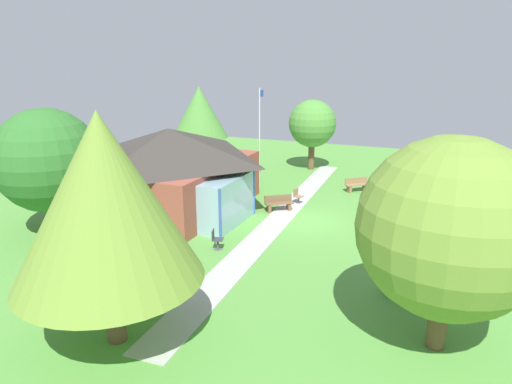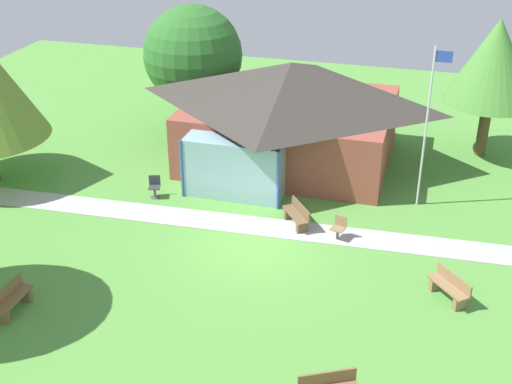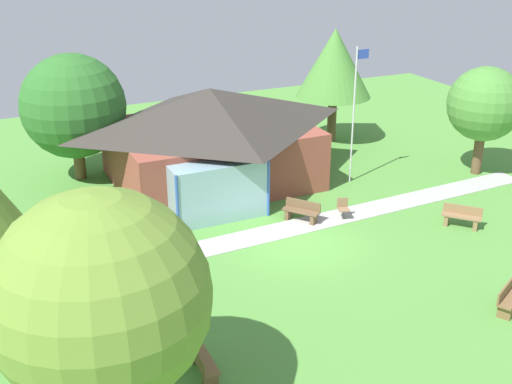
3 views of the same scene
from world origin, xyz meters
name	(u,v)px [view 2 (image 2 of 3)]	position (x,y,z in m)	size (l,w,h in m)	color
ground_plane	(258,243)	(0.00, 0.00, 0.00)	(44.00, 44.00, 0.00)	#54933D
pavilion	(288,111)	(-0.63, 7.08, 2.25)	(9.49, 8.57, 4.32)	brown
footpath	(266,227)	(0.00, 1.14, 0.01)	(24.60, 1.30, 0.03)	#ADADA8
flagpole	(428,122)	(5.13, 4.41, 3.37)	(0.64, 0.08, 6.16)	silver
bench_mid_right	(449,288)	(6.43, -1.50, 0.40)	(1.32, 1.42, 0.84)	olive
bench_front_left	(12,300)	(-5.94, -5.61, 0.40)	(0.48, 1.51, 0.84)	brown
bench_rear_near_path	(297,215)	(1.02, 1.60, 0.40)	(1.24, 1.47, 0.84)	brown
patio_chair_west	(155,187)	(-4.80, 2.28, 0.42)	(0.55, 0.55, 0.86)	#33383D
patio_chair_lawn_spare	(339,228)	(2.63, 1.06, 0.42)	(0.54, 0.54, 0.86)	#8C6B4C
tree_behind_pavilion_left	(193,55)	(-5.99, 10.08, 3.43)	(4.68, 4.68, 5.78)	brown
tree_behind_pavilion_right	(495,62)	(7.47, 9.95, 4.22)	(3.95, 3.95, 6.03)	brown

